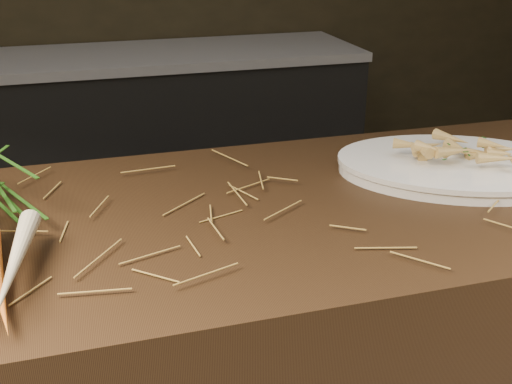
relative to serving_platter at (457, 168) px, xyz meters
The scene contains 4 objects.
back_counter 1.94m from the serving_platter, 101.06° to the left, with size 1.82×0.62×0.84m.
straw_bedding 0.66m from the serving_platter, behind, with size 1.40×0.60×0.02m, color olive, non-canonical shape.
serving_platter is the anchor object (origin of this frame).
roasted_veg_heap 0.04m from the serving_platter, ahead, with size 0.24×0.18×0.05m, color #AB8842, non-canonical shape.
Camera 1 is at (-0.10, -0.74, 1.40)m, focal length 45.00 mm.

